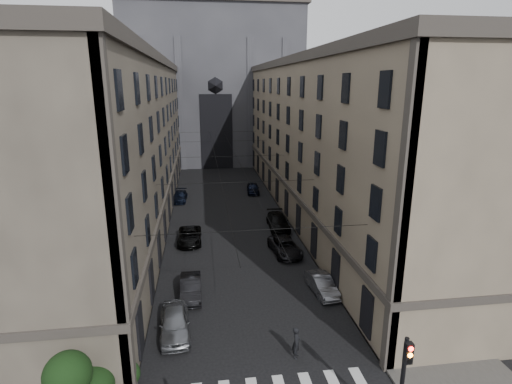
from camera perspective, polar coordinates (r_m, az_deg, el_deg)
name	(u,v)px	position (r m, az deg, el deg)	size (l,w,h in m)	color
sidewalk_left	(142,217)	(51.15, -15.94, -3.39)	(7.00, 80.00, 0.15)	#383533
sidewalk_right	(308,209)	(52.38, 7.45, -2.48)	(7.00, 80.00, 0.15)	#383533
building_left	(110,142)	(49.61, -20.10, 6.73)	(13.60, 60.60, 18.85)	#453E35
building_right	(333,138)	(51.22, 11.01, 7.61)	(13.60, 60.60, 18.85)	brown
gothic_tower	(213,74)	(87.08, -6.17, 16.43)	(35.00, 23.00, 58.00)	#2D2D33
traffic_light_right	(404,376)	(20.73, 20.37, -23.42)	(0.34, 0.50, 5.20)	black
tram_wires	(227,158)	(48.56, -4.23, 4.94)	(14.00, 60.00, 0.43)	black
car_left_near	(175,323)	(27.92, -11.55, -17.84)	(1.94, 4.82, 1.64)	slate
car_left_midnear	(191,288)	(31.94, -9.31, -13.34)	(1.57, 4.50, 1.48)	black
car_left_midfar	(190,236)	(41.92, -9.46, -6.23)	(2.37, 5.13, 1.43)	black
car_left_far	(180,196)	(56.65, -10.83, -0.63)	(1.89, 4.64, 1.35)	black
car_right_near	(322,284)	(32.50, 9.40, -12.90)	(1.48, 4.24, 1.40)	slate
car_right_midnear	(285,247)	(38.88, 4.19, -7.80)	(2.39, 5.18, 1.44)	black
car_right_midfar	(278,222)	(45.35, 3.16, -4.25)	(2.20, 5.42, 1.57)	black
car_right_far	(253,188)	(59.71, -0.43, 0.55)	(1.78, 4.42, 1.51)	black
pedestrian	(296,342)	(25.55, 5.79, -20.60)	(0.73, 0.48, 1.99)	black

